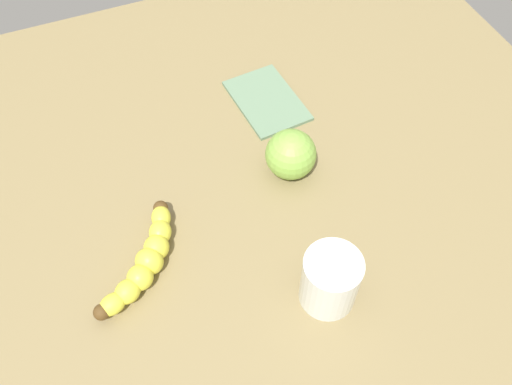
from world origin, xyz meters
The scene contains 5 objects.
wooden_tabletop centered at (0.00, 0.00, 1.50)cm, with size 120.00×120.00×3.00cm, color olive.
banana centered at (0.31, 17.08, 4.99)cm, with size 15.18×14.21×3.99cm.
smoothie_glass centered at (-12.99, -4.33, 7.11)cm, with size 7.66×7.66×8.87cm.
green_apple_fruit centered at (8.45, -8.53, 6.94)cm, with size 7.89×7.89×7.89cm, color #84B747.
folded_napkin centered at (23.70, -11.10, 3.30)cm, with size 15.06×10.13×0.60cm, color slate.
Camera 1 is at (-38.72, 16.63, 71.65)cm, focal length 38.48 mm.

